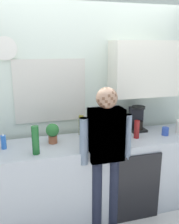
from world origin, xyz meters
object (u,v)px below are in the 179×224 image
bottle_green_wine (35,140)px  bottle_olive_oil (81,125)px  cup_terracotta_mug (96,136)px  dish_soap (4,142)px  cup_blue_mug (165,131)px  potted_plant (53,132)px  bottle_red_vinegar (137,129)px  person_guest (106,148)px  coffee_maker (137,119)px  person_at_sink (106,148)px

bottle_green_wine → bottle_olive_oil: 0.72m
cup_terracotta_mug → dish_soap: dish_soap is taller
cup_blue_mug → potted_plant: size_ratio=0.43×
bottle_green_wine → cup_terracotta_mug: 0.75m
bottle_red_vinegar → person_guest: person_guest is taller
cup_terracotta_mug → potted_plant: potted_plant is taller
bottle_red_vinegar → dish_soap: (-1.52, 0.10, -0.03)m
bottle_green_wine → dish_soap: bottle_green_wine is taller
bottle_olive_oil → cup_blue_mug: size_ratio=2.50×
bottle_red_vinegar → dish_soap: size_ratio=1.22×
bottle_green_wine → bottle_olive_oil: size_ratio=1.20×
coffee_maker → bottle_green_wine: 1.39m
coffee_maker → bottle_red_vinegar: size_ratio=1.50×
potted_plant → person_at_sink: bearing=-36.0°
bottle_olive_oil → dish_soap: size_ratio=1.39×
bottle_olive_oil → person_guest: 0.56m
coffee_maker → cup_terracotta_mug: bearing=-164.5°
coffee_maker → potted_plant: size_ratio=1.43×
bottle_green_wine → bottle_red_vinegar: (1.20, 0.13, -0.04)m
cup_terracotta_mug → person_at_sink: person_at_sink is taller
cup_blue_mug → dish_soap: size_ratio=0.56×
bottle_green_wine → cup_blue_mug: 1.59m
bottle_olive_oil → bottle_red_vinegar: bottle_olive_oil is taller
bottle_red_vinegar → person_at_sink: size_ratio=0.14×
coffee_maker → potted_plant: bearing=-172.7°
bottle_green_wine → potted_plant: bottle_green_wine is taller
cup_terracotta_mug → dish_soap: size_ratio=0.51×
bottle_olive_oil → person_at_sink: 0.56m
coffee_maker → person_guest: (-0.61, -0.51, -0.12)m
person_at_sink → coffee_maker: bearing=43.2°
coffee_maker → person_at_sink: bearing=-140.0°
potted_plant → dish_soap: (-0.53, -0.02, -0.05)m
person_at_sink → person_guest: 0.00m
coffee_maker → cup_blue_mug: bearing=-46.5°
person_guest → person_at_sink: bearing=-0.0°
person_at_sink → cup_terracotta_mug: bearing=94.3°
bottle_green_wine → dish_soap: size_ratio=1.67×
dish_soap → bottle_olive_oil: bearing=11.5°
cup_blue_mug → dish_soap: (-1.91, 0.11, 0.03)m
bottle_red_vinegar → potted_plant: 1.00m
bottle_green_wine → bottle_red_vinegar: 1.21m
cup_blue_mug → person_at_sink: 0.90m
person_guest → bottle_red_vinegar: bearing=-130.7°
bottle_olive_oil → cup_terracotta_mug: 0.25m
bottle_green_wine → potted_plant: (0.21, 0.25, -0.02)m
bottle_olive_oil → person_at_sink: size_ratio=0.16×
potted_plant → bottle_red_vinegar: bearing=-6.9°
person_at_sink → potted_plant: bearing=147.2°
coffee_maker → cup_terracotta_mug: size_ratio=3.59×
bottle_olive_oil → person_at_sink: (0.13, -0.54, -0.10)m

